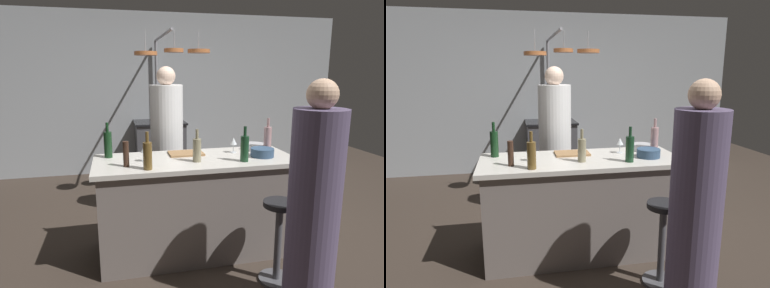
% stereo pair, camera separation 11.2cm
% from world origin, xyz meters
% --- Properties ---
extents(ground_plane, '(9.00, 9.00, 0.00)m').
position_xyz_m(ground_plane, '(0.00, 0.00, 0.00)').
color(ground_plane, '#382D26').
extents(back_wall, '(6.40, 0.16, 2.60)m').
position_xyz_m(back_wall, '(0.00, 2.85, 1.30)').
color(back_wall, '#9EA3A8').
rests_on(back_wall, ground_plane).
extents(kitchen_island, '(1.80, 0.72, 0.90)m').
position_xyz_m(kitchen_island, '(0.00, 0.00, 0.45)').
color(kitchen_island, slate).
rests_on(kitchen_island, ground_plane).
extents(stove_range, '(0.80, 0.64, 0.89)m').
position_xyz_m(stove_range, '(0.00, 2.45, 0.45)').
color(stove_range, '#47474C').
rests_on(stove_range, ground_plane).
extents(chef, '(0.36, 0.36, 1.72)m').
position_xyz_m(chef, '(-0.13, 0.84, 0.80)').
color(chef, white).
rests_on(chef, ground_plane).
extents(bar_stool_right, '(0.28, 0.28, 0.68)m').
position_xyz_m(bar_stool_right, '(0.52, -0.62, 0.38)').
color(bar_stool_right, '#4C4C51').
rests_on(bar_stool_right, ground_plane).
extents(guest_right, '(0.34, 0.34, 1.62)m').
position_xyz_m(guest_right, '(0.56, -0.99, 0.75)').
color(guest_right, '#594C6B').
rests_on(guest_right, ground_plane).
extents(overhead_pot_rack, '(0.92, 1.58, 2.17)m').
position_xyz_m(overhead_pot_rack, '(0.02, 1.75, 1.71)').
color(overhead_pot_rack, gray).
rests_on(overhead_pot_rack, ground_plane).
extents(potted_plant, '(0.36, 0.36, 0.52)m').
position_xyz_m(potted_plant, '(1.88, 1.15, 0.30)').
color(potted_plant, brown).
rests_on(potted_plant, ground_plane).
extents(cutting_board, '(0.32, 0.22, 0.02)m').
position_xyz_m(cutting_board, '(-0.05, 0.17, 0.91)').
color(cutting_board, '#997047').
rests_on(cutting_board, kitchen_island).
extents(pepper_mill, '(0.05, 0.05, 0.21)m').
position_xyz_m(pepper_mill, '(-0.62, -0.13, 1.01)').
color(pepper_mill, '#382319').
rests_on(pepper_mill, kitchen_island).
extents(wine_bottle_rose, '(0.07, 0.07, 0.33)m').
position_xyz_m(wine_bottle_rose, '(0.72, 0.06, 1.03)').
color(wine_bottle_rose, '#B78C8E').
rests_on(wine_bottle_rose, kitchen_island).
extents(wine_bottle_white, '(0.07, 0.07, 0.29)m').
position_xyz_m(wine_bottle_white, '(-0.02, -0.11, 1.01)').
color(wine_bottle_white, gray).
rests_on(wine_bottle_white, kitchen_island).
extents(wine_bottle_amber, '(0.07, 0.07, 0.30)m').
position_xyz_m(wine_bottle_amber, '(-0.45, -0.25, 1.02)').
color(wine_bottle_amber, brown).
rests_on(wine_bottle_amber, kitchen_island).
extents(wine_bottle_green, '(0.07, 0.07, 0.31)m').
position_xyz_m(wine_bottle_green, '(0.39, -0.19, 1.02)').
color(wine_bottle_green, '#193D23').
rests_on(wine_bottle_green, kitchen_island).
extents(wine_bottle_red, '(0.07, 0.07, 0.32)m').
position_xyz_m(wine_bottle_red, '(-0.76, 0.21, 1.02)').
color(wine_bottle_red, '#143319').
rests_on(wine_bottle_red, kitchen_island).
extents(wine_glass_near_left_guest, '(0.07, 0.07, 0.15)m').
position_xyz_m(wine_glass_near_left_guest, '(0.40, 0.13, 1.01)').
color(wine_glass_near_left_guest, silver).
rests_on(wine_glass_near_left_guest, kitchen_island).
extents(wine_glass_by_chef, '(0.07, 0.07, 0.15)m').
position_xyz_m(wine_glass_by_chef, '(-0.46, -0.00, 1.01)').
color(wine_glass_by_chef, silver).
rests_on(wine_glass_by_chef, kitchen_island).
extents(mixing_bowl_steel, '(0.22, 0.22, 0.06)m').
position_xyz_m(mixing_bowl_steel, '(0.65, 0.21, 0.93)').
color(mixing_bowl_steel, '#B7B7BC').
rests_on(mixing_bowl_steel, kitchen_island).
extents(mixing_bowl_blue, '(0.21, 0.21, 0.08)m').
position_xyz_m(mixing_bowl_blue, '(0.61, -0.07, 0.94)').
color(mixing_bowl_blue, '#334C6B').
rests_on(mixing_bowl_blue, kitchen_island).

